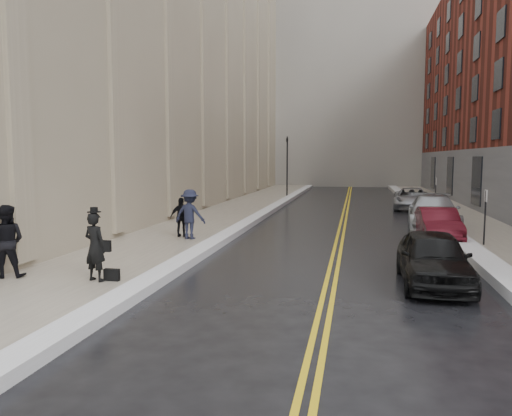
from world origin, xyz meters
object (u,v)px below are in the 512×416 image
at_px(pedestrian_b, 190,214).
at_px(pedestrian_c, 182,217).
at_px(car_black, 433,258).
at_px(pedestrian_main, 95,247).
at_px(pedestrian_a, 6,241).
at_px(car_silver_near, 433,212).
at_px(car_maroon, 438,224).
at_px(car_silver_far, 412,199).

relative_size(pedestrian_b, pedestrian_c, 1.23).
distance_m(car_black, pedestrian_c, 10.75).
relative_size(pedestrian_main, pedestrian_a, 0.92).
xyz_separation_m(car_silver_near, pedestrian_c, (-10.73, -5.49, 0.15)).
distance_m(car_maroon, pedestrian_a, 15.88).
relative_size(car_silver_near, pedestrian_a, 2.82).
height_order(car_maroon, pedestrian_main, pedestrian_main).
distance_m(car_maroon, pedestrian_main, 13.83).
height_order(pedestrian_a, pedestrian_b, pedestrian_b).
distance_m(pedestrian_main, pedestrian_c, 7.58).
relative_size(car_maroon, pedestrian_main, 2.26).
bearing_deg(pedestrian_a, pedestrian_main, 164.45).
distance_m(car_silver_near, car_silver_far, 9.50).
height_order(car_maroon, pedestrian_b, pedestrian_b).
bearing_deg(pedestrian_b, pedestrian_c, -32.82).
bearing_deg(pedestrian_c, car_black, 142.69).
bearing_deg(pedestrian_a, pedestrian_b, -128.43).
height_order(car_maroon, pedestrian_c, pedestrian_c).
distance_m(car_maroon, pedestrian_c, 10.57).
xyz_separation_m(pedestrian_main, pedestrian_a, (-2.60, -0.07, 0.08)).
bearing_deg(car_silver_far, car_black, -89.89).
xyz_separation_m(car_black, pedestrian_a, (-11.40, -1.97, 0.41)).
distance_m(car_black, pedestrian_a, 11.58).
height_order(pedestrian_b, pedestrian_c, pedestrian_b).
bearing_deg(car_maroon, pedestrian_b, -167.04).
bearing_deg(car_silver_near, car_silver_far, 94.63).
distance_m(car_silver_far, pedestrian_c, 18.43).
height_order(car_black, car_silver_near, car_silver_near).
distance_m(car_black, car_maroon, 7.69).
xyz_separation_m(car_silver_near, pedestrian_a, (-13.00, -13.13, 0.33)).
relative_size(car_silver_near, pedestrian_c, 3.44).
xyz_separation_m(car_black, pedestrian_b, (-8.60, 5.21, 0.42)).
distance_m(car_silver_far, pedestrian_main, 24.84).
bearing_deg(car_silver_near, car_maroon, -90.68).
bearing_deg(car_black, car_silver_far, 85.89).
xyz_separation_m(pedestrian_a, pedestrian_c, (2.27, 7.65, -0.18)).
xyz_separation_m(car_silver_far, pedestrian_b, (-10.20, -15.45, 0.44)).
xyz_separation_m(car_silver_near, car_silver_far, (0.00, 9.50, -0.11)).
height_order(car_silver_near, car_silver_far, car_silver_near).
xyz_separation_m(car_maroon, pedestrian_main, (-10.07, -9.48, 0.39)).
relative_size(car_black, pedestrian_b, 2.15).
bearing_deg(pedestrian_b, car_silver_far, -114.70).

